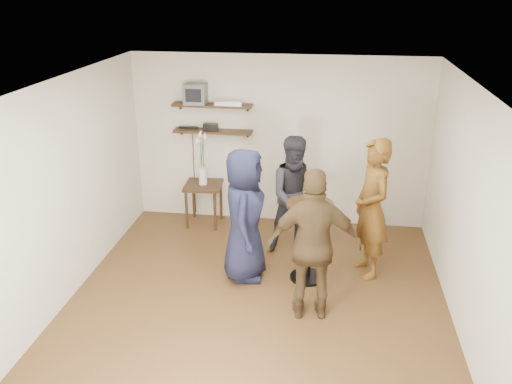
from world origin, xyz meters
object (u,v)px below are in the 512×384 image
(radio, at_px, (211,127))
(person_brown, at_px, (314,246))
(person_navy, at_px, (245,215))
(dvd_deck, at_px, (229,103))
(person_plaid, at_px, (372,209))
(drinks_table, at_px, (309,231))
(crt_monitor, at_px, (196,94))
(person_dark, at_px, (297,195))
(side_table, at_px, (203,191))

(radio, xyz_separation_m, person_brown, (1.69, -2.46, -0.63))
(person_navy, bearing_deg, person_brown, -133.50)
(dvd_deck, height_order, person_plaid, dvd_deck)
(dvd_deck, bearing_deg, drinks_table, -51.85)
(crt_monitor, bearing_deg, radio, 0.00)
(crt_monitor, height_order, person_dark, crt_monitor)
(side_table, height_order, person_navy, person_navy)
(radio, xyz_separation_m, person_plaid, (2.37, -1.40, -0.60))
(dvd_deck, bearing_deg, radio, 180.00)
(person_dark, bearing_deg, side_table, 140.10)
(crt_monitor, xyz_separation_m, drinks_table, (1.81, -1.66, -1.34))
(crt_monitor, distance_m, person_dark, 2.17)
(dvd_deck, relative_size, side_table, 0.60)
(side_table, distance_m, person_dark, 1.65)
(person_plaid, bearing_deg, person_dark, -136.61)
(person_dark, xyz_separation_m, person_brown, (0.30, -1.58, 0.05))
(dvd_deck, distance_m, person_brown, 3.01)
(drinks_table, bearing_deg, crt_monitor, 137.44)
(crt_monitor, bearing_deg, person_brown, -52.37)
(crt_monitor, bearing_deg, drinks_table, -42.56)
(person_dark, relative_size, person_brown, 0.94)
(dvd_deck, bearing_deg, person_brown, -60.47)
(person_plaid, bearing_deg, person_navy, -97.58)
(person_navy, xyz_separation_m, person_brown, (0.90, -0.75, 0.02))
(person_dark, bearing_deg, person_brown, -94.47)
(dvd_deck, height_order, radio, dvd_deck)
(person_brown, bearing_deg, drinks_table, -90.00)
(side_table, bearing_deg, drinks_table, -40.65)
(side_table, xyz_separation_m, person_dark, (1.48, -0.68, 0.28))
(side_table, height_order, drinks_table, drinks_table)
(person_plaid, xyz_separation_m, person_dark, (-0.98, 0.52, -0.08))
(person_brown, bearing_deg, person_navy, -46.50)
(person_dark, bearing_deg, person_navy, -140.97)
(dvd_deck, relative_size, person_navy, 0.23)
(crt_monitor, distance_m, side_table, 1.48)
(side_table, xyz_separation_m, person_plaid, (2.46, -1.20, 0.36))
(dvd_deck, xyz_separation_m, person_plaid, (2.07, -1.40, -0.98))
(person_dark, bearing_deg, drinks_table, -90.00)
(crt_monitor, xyz_separation_m, side_table, (0.11, -0.21, -1.46))
(person_plaid, distance_m, person_navy, 1.60)
(person_dark, bearing_deg, crt_monitor, 135.70)
(person_plaid, height_order, person_dark, person_plaid)
(person_brown, bearing_deg, radio, -61.93)
(dvd_deck, height_order, drinks_table, dvd_deck)
(drinks_table, distance_m, person_navy, 0.83)
(crt_monitor, height_order, person_navy, crt_monitor)
(dvd_deck, bearing_deg, side_table, -152.30)
(drinks_table, bearing_deg, side_table, 139.35)
(crt_monitor, relative_size, radio, 1.45)
(radio, distance_m, person_plaid, 2.82)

